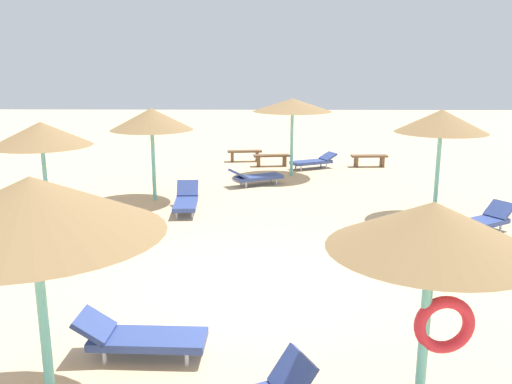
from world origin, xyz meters
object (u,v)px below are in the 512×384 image
lounger_1 (483,221)px  lounger_5 (186,201)px  parasol_4 (32,206)px  lounger_0 (255,177)px  bench_0 (272,158)px  parasol_5 (152,119)px  parasol_3 (433,230)px  lounger_2 (78,220)px  parasol_2 (41,134)px  bench_2 (245,154)px  bench_1 (369,158)px  lounger_6 (314,161)px  parasol_1 (441,121)px  lounger_4 (139,337)px  parasol_0 (292,105)px

lounger_1 → lounger_5: size_ratio=1.01×
parasol_4 → lounger_0: parasol_4 is taller
parasol_4 → bench_0: 17.02m
parasol_4 → parasol_5: (-0.87, 10.79, -0.14)m
parasol_3 → lounger_2: parasol_3 is taller
parasol_3 → lounger_5: parasol_3 is taller
parasol_2 → parasol_3: (7.84, -8.81, 0.13)m
parasol_4 → lounger_2: size_ratio=1.55×
lounger_2 → bench_2: bearing=69.3°
bench_1 → bench_2: bearing=167.7°
lounger_6 → parasol_3: bearing=-90.7°
parasol_1 → parasol_3: (-2.95, -9.13, -0.20)m
lounger_0 → parasol_2: bearing=-142.7°
lounger_4 → lounger_5: size_ratio=1.01×
lounger_5 → parasol_3: bearing=-67.0°
parasol_4 → lounger_2: parasol_4 is taller
lounger_4 → lounger_6: bearing=75.2°
lounger_5 → bench_2: lounger_5 is taller
parasol_0 → bench_0: 3.12m
bench_2 → lounger_6: bearing=-28.8°
parasol_0 → lounger_0: 3.23m
bench_1 → lounger_4: bearing=-112.3°
parasol_5 → lounger_0: 4.43m
parasol_0 → lounger_5: bearing=-122.7°
parasol_3 → lounger_0: bearing=99.3°
parasol_0 → lounger_6: 2.94m
parasol_1 → lounger_0: size_ratio=1.52×
bench_0 → parasol_3: bearing=-84.8°
parasol_4 → lounger_0: (2.27, 12.96, -2.38)m
lounger_5 → parasol_0: bearing=57.3°
parasol_0 → parasol_5: 5.94m
lounger_2 → bench_2: 10.97m
parasol_0 → lounger_0: parasol_0 is taller
parasol_0 → lounger_6: size_ratio=1.49×
parasol_0 → parasol_1: (3.74, -5.73, 0.01)m
parasol_4 → lounger_4: (0.76, 1.43, -2.38)m
bench_2 → bench_1: bearing=-12.3°
bench_0 → bench_1: bearing=-0.8°
parasol_3 → parasol_4: parasol_4 is taller
lounger_0 → lounger_6: lounger_0 is taller
lounger_0 → lounger_4: (-1.51, -11.52, 0.00)m
parasol_4 → bench_0: (2.89, 16.60, -2.35)m
parasol_2 → lounger_5: size_ratio=1.42×
parasol_2 → bench_0: size_ratio=1.76×
parasol_4 → lounger_2: 8.09m
parasol_2 → bench_1: parasol_2 is taller
lounger_5 → lounger_0: bearing=60.4°
parasol_3 → lounger_2: (-6.59, 7.62, -2.18)m
parasol_1 → parasol_2: 10.80m
lounger_5 → bench_0: 7.56m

